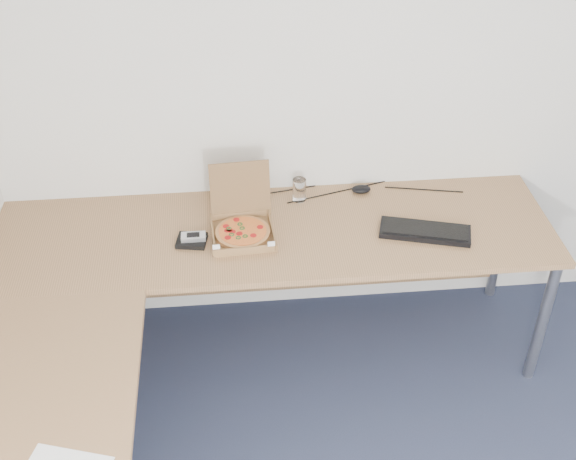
{
  "coord_description": "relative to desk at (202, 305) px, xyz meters",
  "views": [
    {
      "loc": [
        -0.69,
        -1.27,
        2.72
      ],
      "look_at": [
        -0.45,
        1.28,
        0.82
      ],
      "focal_mm": 46.66,
      "sensor_mm": 36.0,
      "label": 1
    }
  ],
  "objects": [
    {
      "name": "wallet",
      "position": [
        -0.04,
        0.37,
        0.04
      ],
      "size": [
        0.14,
        0.13,
        0.02
      ],
      "primitive_type": "cube",
      "rotation": [
        0.0,
        0.0,
        -0.17
      ],
      "color": "black",
      "rests_on": "desk"
    },
    {
      "name": "mouse",
      "position": [
        0.76,
        0.7,
        0.05
      ],
      "size": [
        0.1,
        0.07,
        0.03
      ],
      "primitive_type": "ellipsoid",
      "rotation": [
        0.0,
        0.0,
        -0.1
      ],
      "color": "black",
      "rests_on": "desk"
    },
    {
      "name": "keyboard",
      "position": [
        0.99,
        0.34,
        0.04
      ],
      "size": [
        0.42,
        0.24,
        0.02
      ],
      "primitive_type": "cube",
      "rotation": [
        0.0,
        0.0,
        -0.28
      ],
      "color": "black",
      "rests_on": "desk"
    },
    {
      "name": "drinking_glass",
      "position": [
        0.46,
        0.66,
        0.08
      ],
      "size": [
        0.06,
        0.06,
        0.11
      ],
      "primitive_type": "cylinder",
      "color": "silver",
      "rests_on": "desk"
    },
    {
      "name": "desk",
      "position": [
        0.0,
        0.0,
        0.0
      ],
      "size": [
        2.5,
        2.2,
        0.73
      ],
      "color": "#9D7148",
      "rests_on": "ground"
    },
    {
      "name": "phone",
      "position": [
        -0.03,
        0.37,
        0.06
      ],
      "size": [
        0.11,
        0.06,
        0.02
      ],
      "primitive_type": "cube",
      "rotation": [
        0.0,
        0.0,
        0.0
      ],
      "color": "#B2B5BA",
      "rests_on": "wallet"
    },
    {
      "name": "room_shell",
      "position": [
        0.82,
        -0.97,
        0.55
      ],
      "size": [
        3.5,
        3.5,
        2.5
      ],
      "primitive_type": null,
      "color": "silver",
      "rests_on": "ground"
    },
    {
      "name": "pizza_box",
      "position": [
        0.18,
        0.42,
        0.06
      ],
      "size": [
        0.27,
        0.31,
        0.28
      ],
      "rotation": [
        0.0,
        0.0,
        0.06
      ],
      "color": "olive",
      "rests_on": "desk"
    },
    {
      "name": "cable_bundle",
      "position": [
        0.65,
        0.71,
        0.03
      ],
      "size": [
        0.56,
        0.11,
        0.01
      ],
      "primitive_type": null,
      "rotation": [
        0.0,
        0.0,
        0.14
      ],
      "color": "black",
      "rests_on": "desk"
    }
  ]
}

